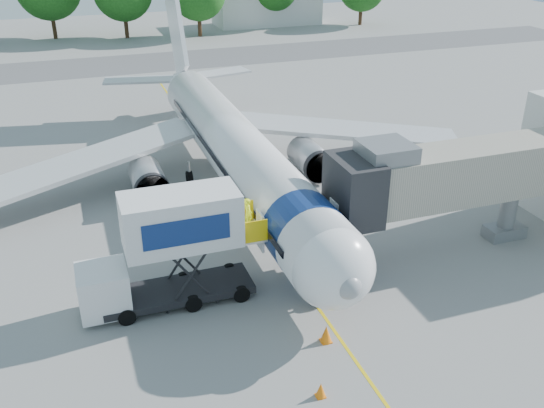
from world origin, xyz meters
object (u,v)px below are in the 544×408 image
object	(u,v)px
aircraft	(234,147)
jet_bridge	(444,177)
catering_hiloader	(169,251)
ground_tug	(439,364)

from	to	relation	value
aircraft	jet_bridge	xyz separation A→B (m)	(7.99, -11.12, 1.39)
aircraft	jet_bridge	world-z (taller)	aircraft
catering_hiloader	ground_tug	size ratio (longest dim) A/B	2.53
aircraft	jet_bridge	distance (m)	13.77
jet_bridge	aircraft	bearing A→B (deg)	125.70
ground_tug	jet_bridge	bearing A→B (deg)	55.61
catering_hiloader	ground_tug	xyz separation A→B (m)	(8.86, -8.55, -2.07)
aircraft	catering_hiloader	bearing A→B (deg)	-119.41
ground_tug	catering_hiloader	bearing A→B (deg)	133.88
jet_bridge	catering_hiloader	distance (m)	14.35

